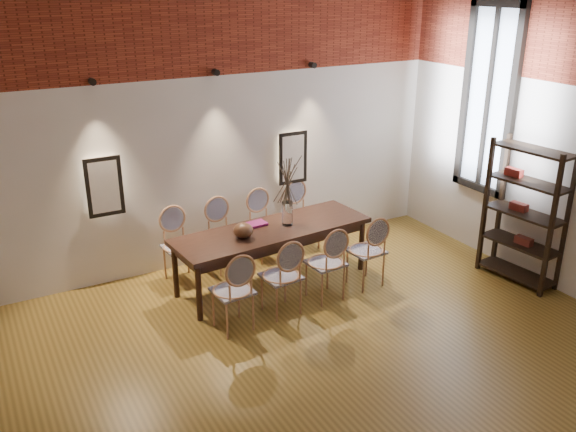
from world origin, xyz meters
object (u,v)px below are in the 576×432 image
vase (287,213)px  chair_far_b (225,236)px  bowl (243,230)px  chair_far_d (303,217)px  book (256,224)px  chair_near_d (366,251)px  shelving_rack (525,214)px  chair_near_c (325,263)px  dining_table (273,256)px  chair_near_a (232,290)px  chair_far_a (180,247)px  chair_near_b (281,276)px  chair_far_c (266,226)px

vase → chair_far_b: bearing=132.5°
bowl → chair_far_d: bearing=32.4°
book → chair_near_d: bearing=-35.3°
chair_far_d → bowl: chair_far_d is taller
chair_far_b → shelving_rack: 3.82m
chair_near_c → chair_near_d: bearing=-0.0°
chair_near_d → shelving_rack: shelving_rack is taller
dining_table → chair_near_a: bearing=-144.1°
chair_far_d → chair_far_a: bearing=0.0°
chair_far_b → book: (0.23, -0.47, 0.30)m
dining_table → book: book is taller
dining_table → chair_near_a: 1.17m
bowl → chair_far_a: bearing=129.0°
dining_table → chair_near_a: chair_near_a is taller
chair_near_d → bowl: size_ratio=3.92×
chair_far_b → book: bearing=111.9°
chair_near_b → chair_near_d: 1.26m
dining_table → bowl: (-0.43, -0.08, 0.46)m
bowl → book: (0.30, 0.27, -0.07)m
chair_far_a → chair_far_b: (0.63, 0.05, 0.00)m
chair_near_a → chair_far_b: (0.52, 1.41, 0.00)m
chair_near_c → book: (-0.50, 0.85, 0.30)m
bowl → chair_near_c: bearing=-35.7°
chair_far_c → bowl: (-0.69, -0.79, 0.37)m
chair_near_a → chair_far_a: (-0.11, 1.37, 0.00)m
bowl → book: size_ratio=0.92×
dining_table → chair_far_a: chair_far_a is taller
chair_far_a → chair_near_c: bearing=132.6°
chair_near_c → chair_near_b: bearing=-180.0°
chair_near_c → shelving_rack: (2.44, -0.77, 0.43)m
chair_near_c → bowl: 1.05m
chair_near_d → vase: bearing=136.5°
chair_far_a → chair_far_b: size_ratio=1.00×
chair_near_c → chair_far_d: 1.51m
dining_table → vase: vase is taller
chair_near_b → chair_far_d: size_ratio=1.00×
chair_far_b → vase: size_ratio=3.13×
chair_near_c → chair_far_d: (0.52, 1.41, 0.00)m
chair_far_b → chair_far_c: same height
chair_far_a → chair_far_b: same height
chair_near_c → chair_far_c: size_ratio=1.00×
chair_near_d → chair_far_c: same height
chair_near_a → vase: vase is taller
chair_far_a → chair_far_c: same height
chair_far_d → bowl: 1.61m
chair_near_c → chair_far_a: bearing=132.6°
chair_near_d → bowl: 1.57m
chair_far_a → bowl: size_ratio=3.92×
chair_far_c → shelving_rack: size_ratio=0.52×
dining_table → chair_far_c: chair_far_c is taller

